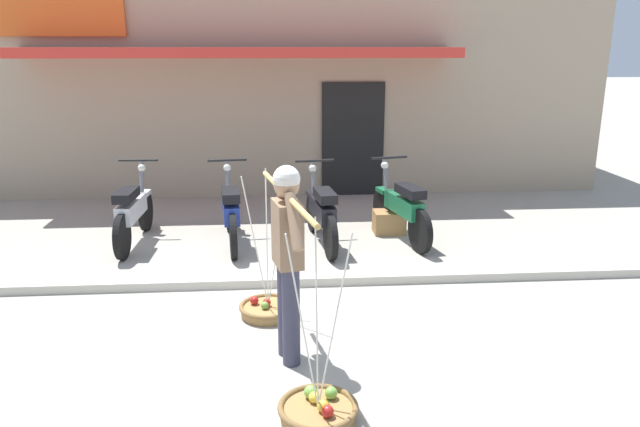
# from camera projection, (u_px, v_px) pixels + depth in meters

# --- Properties ---
(ground_plane) EXTENTS (90.00, 90.00, 0.00)m
(ground_plane) POSITION_uv_depth(u_px,v_px,m) (284.00, 310.00, 6.12)
(ground_plane) COLOR #9E998C
(sidewalk_curb) EXTENTS (20.00, 0.24, 0.10)m
(sidewalk_curb) POSITION_uv_depth(u_px,v_px,m) (283.00, 280.00, 6.78)
(sidewalk_curb) COLOR #BAB4A5
(sidewalk_curb) RESTS_ON ground
(fruit_vendor) EXTENTS (0.41, 1.78, 1.70)m
(fruit_vendor) POSITION_uv_depth(u_px,v_px,m) (288.00, 251.00, 4.92)
(fruit_vendor) COLOR #38384C
(fruit_vendor) RESTS_ON ground
(fruit_basket_left_side) EXTENTS (0.59, 0.59, 1.45)m
(fruit_basket_left_side) POSITION_uv_depth(u_px,v_px,m) (268.00, 308.00, 6.00)
(fruit_basket_left_side) COLOR #9E7542
(fruit_basket_left_side) RESTS_ON ground
(fruit_basket_right_side) EXTENTS (0.59, 0.59, 1.45)m
(fruit_basket_right_side) POSITION_uv_depth(u_px,v_px,m) (318.00, 409.00, 4.33)
(fruit_basket_right_side) COLOR #9E7542
(fruit_basket_right_side) RESTS_ON ground
(motorcycle_nearest_shop) EXTENTS (0.54, 1.82, 1.09)m
(motorcycle_nearest_shop) POSITION_uv_depth(u_px,v_px,m) (133.00, 212.00, 8.04)
(motorcycle_nearest_shop) COLOR black
(motorcycle_nearest_shop) RESTS_ON ground
(motorcycle_second_in_row) EXTENTS (0.54, 1.82, 1.09)m
(motorcycle_second_in_row) POSITION_uv_depth(u_px,v_px,m) (231.00, 212.00, 8.05)
(motorcycle_second_in_row) COLOR black
(motorcycle_second_in_row) RESTS_ON ground
(motorcycle_third_in_row) EXTENTS (0.54, 1.82, 1.09)m
(motorcycle_third_in_row) POSITION_uv_depth(u_px,v_px,m) (321.00, 213.00, 8.01)
(motorcycle_third_in_row) COLOR black
(motorcycle_third_in_row) RESTS_ON ground
(motorcycle_end_of_row) EXTENTS (0.60, 1.79, 1.09)m
(motorcycle_end_of_row) POSITION_uv_depth(u_px,v_px,m) (402.00, 208.00, 8.24)
(motorcycle_end_of_row) COLOR black
(motorcycle_end_of_row) RESTS_ON ground
(storefront_building) EXTENTS (13.00, 6.00, 4.20)m
(storefront_building) POSITION_uv_depth(u_px,v_px,m) (246.00, 71.00, 12.58)
(storefront_building) COLOR tan
(storefront_building) RESTS_ON ground
(wooden_crate) EXTENTS (0.44, 0.36, 0.32)m
(wooden_crate) POSITION_uv_depth(u_px,v_px,m) (389.00, 222.00, 8.62)
(wooden_crate) COLOR olive
(wooden_crate) RESTS_ON ground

